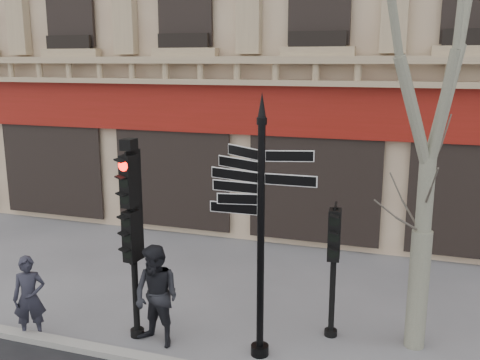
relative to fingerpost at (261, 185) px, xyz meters
The scene contains 7 objects.
ground 3.00m from the fingerpost, 106.06° to the left, with size 80.00×80.00×0.00m, color #59595D.
fingerpost is the anchor object (origin of this frame).
traffic_signal_main 2.37m from the fingerpost, behind, with size 0.42×0.32×3.57m.
traffic_signal_secondary 1.94m from the fingerpost, 44.64° to the left, with size 0.42×0.32×2.37m.
plane_tree 3.83m from the fingerpost, 24.53° to the left, with size 3.03×3.03×8.06m.
pedestrian_a 4.62m from the fingerpost, 169.57° to the right, with size 0.56×0.36×1.52m, color #22222D.
pedestrian_b 2.72m from the fingerpost, behind, with size 0.87×0.68×1.79m, color black.
Camera 1 is at (2.42, -8.38, 4.83)m, focal length 40.00 mm.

